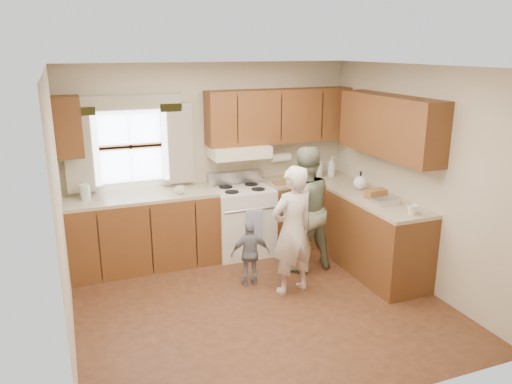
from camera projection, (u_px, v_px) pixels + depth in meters
name	position (u px, v px, depth m)	size (l,w,h in m)	color
room	(261.00, 194.00, 5.04)	(3.80, 3.80, 3.80)	#412514
kitchen_fixtures	(274.00, 198.00, 6.33)	(3.80, 2.25, 2.15)	#4C2810
stove	(242.00, 219.00, 6.65)	(0.76, 0.67, 1.07)	silver
woman_left	(292.00, 231.00, 5.48)	(0.54, 0.35, 1.47)	beige
woman_right	(303.00, 209.00, 6.07)	(0.76, 0.59, 1.55)	#223A23
child	(250.00, 253.00, 5.75)	(0.45, 0.19, 0.78)	gray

